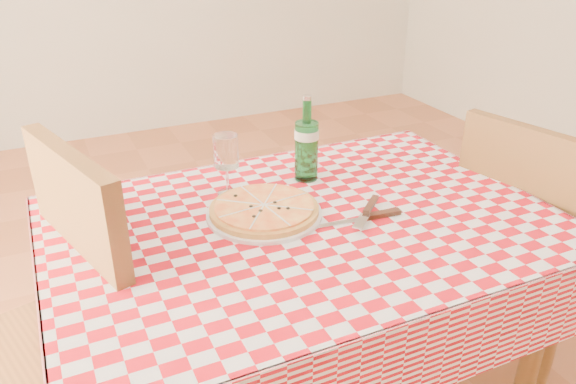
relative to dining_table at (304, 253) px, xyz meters
name	(u,v)px	position (x,y,z in m)	size (l,w,h in m)	color
dining_table	(304,253)	(0.00, 0.00, 0.00)	(1.20, 0.80, 0.75)	brown
tablecloth	(305,222)	(0.00, 0.00, 0.09)	(1.30, 0.90, 0.01)	#A00913
chair_near	(529,240)	(0.77, -0.07, -0.12)	(0.51, 0.51, 0.94)	brown
chair_far	(51,326)	(-0.65, 0.08, -0.08)	(0.56, 0.56, 1.00)	brown
pizza_plate	(264,209)	(-0.08, 0.07, 0.12)	(0.31, 0.31, 0.04)	#D19145
water_bottle	(307,138)	(0.12, 0.23, 0.23)	(0.07, 0.07, 0.26)	#1A6B2D
wine_glass	(227,165)	(-0.13, 0.23, 0.19)	(0.07, 0.07, 0.18)	silver
cutlery	(366,215)	(0.15, -0.06, 0.11)	(0.25, 0.21, 0.03)	silver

